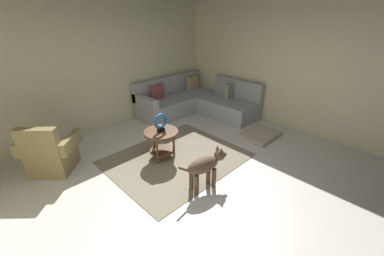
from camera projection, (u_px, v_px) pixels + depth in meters
The scene contains 10 objects.
ground_plane at pixel (198, 182), 3.93m from camera, with size 6.00×6.00×0.10m, color silver.
wall_back at pixel (100, 67), 5.21m from camera, with size 6.00×0.12×2.70m, color beige.
wall_right at pixel (295, 67), 5.19m from camera, with size 0.12×6.00×2.70m, color beige.
area_rug at pixel (176, 158), 4.45m from camera, with size 2.30×1.90×0.01m, color gray.
sectional_couch at pixel (196, 102), 6.34m from camera, with size 2.20×2.25×0.88m.
armchair at pixel (50, 154), 3.98m from camera, with size 0.99×0.99×0.88m.
side_table at pixel (161, 137), 4.31m from camera, with size 0.60×0.60×0.54m.
torus_sculpture at pixel (160, 122), 4.18m from camera, with size 0.28×0.08×0.33m.
dog_bed_mat at pixel (260, 135), 5.20m from camera, with size 0.80×0.60×0.09m, color #B2A38E.
dog at pixel (205, 166), 3.59m from camera, with size 0.84×0.33×0.63m.
Camera 1 is at (-2.31, -2.18, 2.43)m, focal length 22.92 mm.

